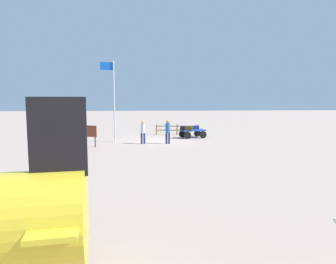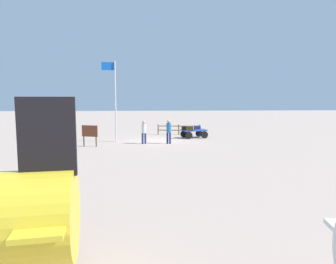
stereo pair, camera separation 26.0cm
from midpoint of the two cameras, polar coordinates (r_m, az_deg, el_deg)
name	(u,v)px [view 1 (the left image)]	position (r m, az deg, el deg)	size (l,w,h in m)	color
ground_plane	(158,141)	(23.10, -2.31, -1.68)	(120.00, 120.00, 0.00)	#B79E8E
luggage_cart	(192,132)	(24.92, 4.32, 0.02)	(2.20, 1.67, 0.68)	#274BB0
suitcase_dark	(196,127)	(25.24, 4.95, 0.87)	(0.52, 0.46, 0.29)	navy
suitcase_navy	(188,128)	(24.33, 3.54, 0.72)	(0.64, 0.48, 0.32)	#403316
suitcase_maroon	(184,128)	(24.32, 2.71, 0.70)	(0.60, 0.48, 0.31)	black
worker_lead	(168,130)	(21.51, -0.39, 0.44)	(0.44, 0.44, 1.73)	navy
worker_trailing	(143,130)	(21.57, -5.09, 0.30)	(0.35, 0.35, 1.65)	navy
flagpole	(113,94)	(22.79, -10.72, 6.98)	(1.02, 0.14, 5.95)	silver
signboard	(89,133)	(20.86, -15.06, -0.11)	(1.11, 0.44, 1.43)	#4C3319
wooden_fence	(177,129)	(26.91, 1.45, 0.60)	(3.77, 0.60, 0.92)	olive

